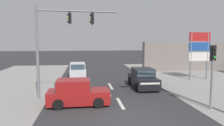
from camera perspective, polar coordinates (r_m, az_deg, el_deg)
ground_plane at (r=10.72m, az=4.92°, el=-14.98°), size 140.00×140.00×0.00m
lane_dash_mid at (r=13.51m, az=2.20°, el=-10.47°), size 0.20×2.40×0.01m
lane_dash_far at (r=18.31m, az=-0.39°, el=-6.07°), size 0.20×2.40×0.01m
traffic_signal_mast at (r=14.59m, az=-13.97°, el=7.06°), size 5.28×0.57×6.00m
pedestal_signal_right_kerb at (r=13.03m, az=24.78°, el=-0.80°), size 0.43×0.31×3.56m
shopping_plaza_sign at (r=22.63m, az=21.87°, el=3.42°), size 2.10×0.16×4.60m
shopfront_wall_far at (r=29.01m, az=19.71°, el=1.63°), size 12.00×1.00×3.60m
sedan_crossing_left at (r=18.01m, az=8.07°, el=-4.07°), size 1.95×4.27×1.56m
hatchback_receding_far at (r=13.17m, az=-9.08°, el=-7.82°), size 3.66×1.82×1.53m
hatchback_kerbside_parked at (r=22.83m, az=-8.97°, el=-1.95°), size 1.90×3.70×1.53m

